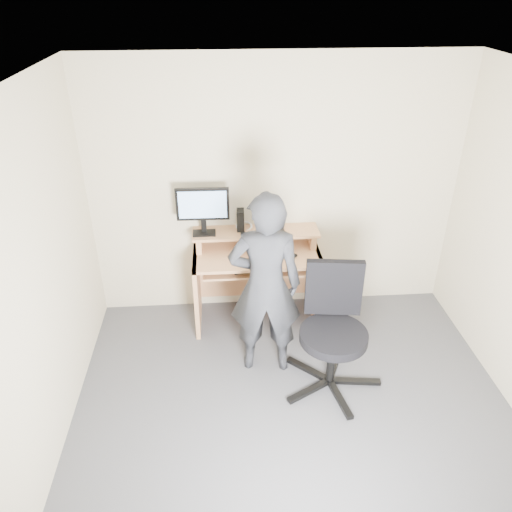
{
  "coord_description": "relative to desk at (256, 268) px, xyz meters",
  "views": [
    {
      "loc": [
        -0.52,
        -2.62,
        3.04
      ],
      "look_at": [
        -0.24,
        1.05,
        0.95
      ],
      "focal_mm": 35.0,
      "sensor_mm": 36.0,
      "label": 1
    }
  ],
  "objects": [
    {
      "name": "monitor",
      "position": [
        -0.49,
        0.05,
        0.64
      ],
      "size": [
        0.49,
        0.14,
        0.46
      ],
      "rotation": [
        0.0,
        0.0,
        -0.02
      ],
      "color": "black",
      "rests_on": "desk"
    },
    {
      "name": "person",
      "position": [
        0.01,
        -0.76,
        0.28
      ],
      "size": [
        0.63,
        0.44,
        1.65
      ],
      "primitive_type": "imported",
      "rotation": [
        0.0,
        0.0,
        3.07
      ],
      "color": "black",
      "rests_on": "ground"
    },
    {
      "name": "headphones",
      "position": [
        -0.11,
        0.16,
        0.37
      ],
      "size": [
        0.19,
        0.19,
        0.06
      ],
      "primitive_type": "torus",
      "rotation": [
        0.26,
        0.0,
        -0.28
      ],
      "color": "silver",
      "rests_on": "desk"
    },
    {
      "name": "charger",
      "position": [
        -0.12,
        -0.02,
        0.38
      ],
      "size": [
        0.05,
        0.05,
        0.03
      ],
      "primitive_type": "cube",
      "rotation": [
        0.0,
        0.0,
        0.18
      ],
      "color": "black",
      "rests_on": "desk"
    },
    {
      "name": "travel_mug",
      "position": [
        0.13,
        0.1,
        0.45
      ],
      "size": [
        0.08,
        0.08,
        0.18
      ],
      "primitive_type": "cylinder",
      "rotation": [
        0.0,
        0.0,
        -0.04
      ],
      "color": "silver",
      "rests_on": "desk"
    },
    {
      "name": "office_chair",
      "position": [
        0.55,
        -0.98,
        0.02
      ],
      "size": [
        0.82,
        0.83,
        1.04
      ],
      "rotation": [
        0.0,
        0.0,
        -0.12
      ],
      "color": "black",
      "rests_on": "ground"
    },
    {
      "name": "desk",
      "position": [
        0.0,
        0.0,
        0.0
      ],
      "size": [
        1.2,
        0.6,
        0.91
      ],
      "color": "tan",
      "rests_on": "ground"
    },
    {
      "name": "keyboard",
      "position": [
        -0.0,
        -0.17,
        0.12
      ],
      "size": [
        0.48,
        0.24,
        0.03
      ],
      "primitive_type": "cube",
      "rotation": [
        0.0,
        0.0,
        0.13
      ],
      "color": "black",
      "rests_on": "desk"
    },
    {
      "name": "external_drive",
      "position": [
        -0.14,
        0.12,
        0.46
      ],
      "size": [
        0.08,
        0.13,
        0.2
      ],
      "primitive_type": "cube",
      "rotation": [
        0.0,
        0.0,
        -0.04
      ],
      "color": "black",
      "rests_on": "desk"
    },
    {
      "name": "ceiling",
      "position": [
        0.2,
        -1.53,
        1.95
      ],
      "size": [
        3.5,
        3.5,
        0.02
      ],
      "primitive_type": "cube",
      "color": "white",
      "rests_on": "back_wall"
    },
    {
      "name": "mouse",
      "position": [
        0.32,
        -0.18,
        0.22
      ],
      "size": [
        0.1,
        0.07,
        0.04
      ],
      "primitive_type": "ellipsoid",
      "rotation": [
        0.0,
        0.0,
        -0.12
      ],
      "color": "black",
      "rests_on": "desk"
    },
    {
      "name": "back_wall",
      "position": [
        0.2,
        0.22,
        0.7
      ],
      "size": [
        3.5,
        0.02,
        2.5
      ],
      "primitive_type": "cube",
      "color": "#BDAE96",
      "rests_on": "ground"
    },
    {
      "name": "smartphone",
      "position": [
        0.24,
        0.03,
        0.37
      ],
      "size": [
        0.07,
        0.13,
        0.01
      ],
      "primitive_type": "cube",
      "rotation": [
        0.0,
        0.0,
        0.0
      ],
      "color": "black",
      "rests_on": "desk"
    },
    {
      "name": "ground",
      "position": [
        0.2,
        -1.53,
        -0.55
      ],
      "size": [
        3.5,
        3.5,
        0.0
      ],
      "primitive_type": "plane",
      "color": "#4A4A4F",
      "rests_on": "ground"
    }
  ]
}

